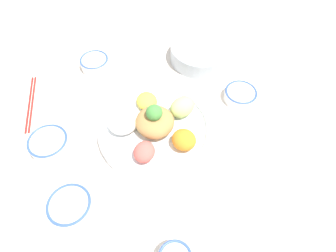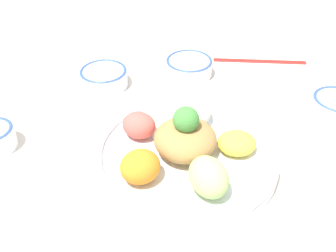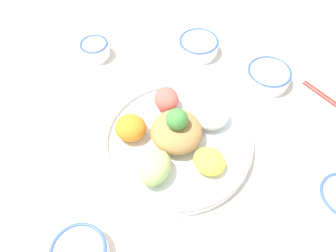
# 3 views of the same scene
# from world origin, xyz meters

# --- Properties ---
(ground_plane) EXTENTS (2.40, 2.40, 0.00)m
(ground_plane) POSITION_xyz_m (0.00, 0.00, 0.00)
(ground_plane) COLOR silver
(salad_platter) EXTENTS (0.35, 0.35, 0.12)m
(salad_platter) POSITION_xyz_m (-0.00, -0.02, 0.03)
(salad_platter) COLOR white
(salad_platter) RESTS_ON ground_plane
(sauce_bowl_red) EXTENTS (0.10, 0.10, 0.04)m
(sauce_bowl_red) POSITION_xyz_m (0.36, -0.09, 0.02)
(sauce_bowl_red) COLOR white
(sauce_bowl_red) RESTS_ON ground_plane
(sauce_bowl_dark) EXTENTS (0.11, 0.11, 0.04)m
(sauce_bowl_dark) POSITION_xyz_m (0.01, 0.31, 0.02)
(sauce_bowl_dark) COLOR white
(sauce_bowl_dark) RESTS_ON ground_plane
(sauce_bowl_far) EXTENTS (0.12, 0.12, 0.04)m
(sauce_bowl_far) POSITION_xyz_m (0.20, 0.23, 0.02)
(sauce_bowl_far) COLOR white
(sauce_bowl_far) RESTS_ON ground_plane
(chopsticks_pair_near) EXTENTS (0.20, 0.17, 0.01)m
(chopsticks_pair_near) POSITION_xyz_m (0.40, 0.17, 0.00)
(chopsticks_pair_near) COLOR red
(chopsticks_pair_near) RESTS_ON ground_plane
(serving_spoon_main) EXTENTS (0.09, 0.12, 0.01)m
(serving_spoon_main) POSITION_xyz_m (-0.15, 0.34, 0.00)
(serving_spoon_main) COLOR silver
(serving_spoon_main) RESTS_ON ground_plane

